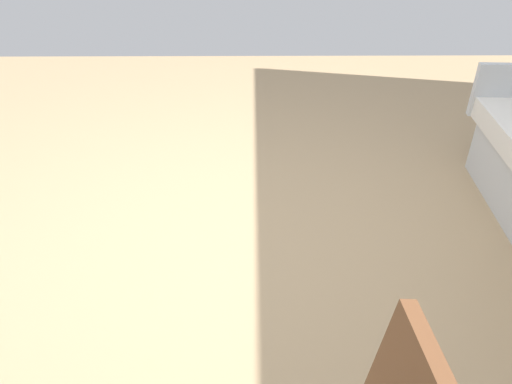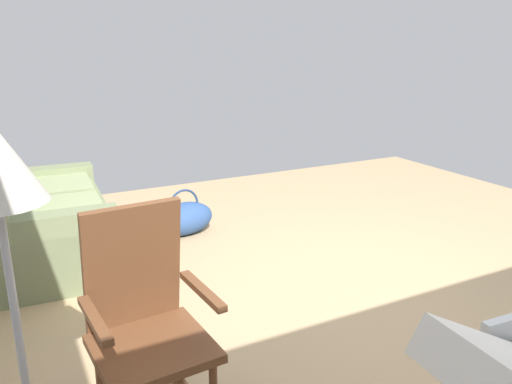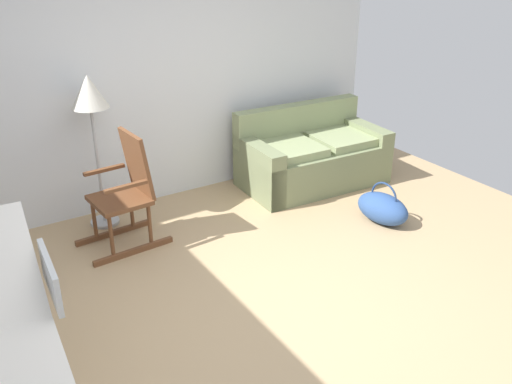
{
  "view_description": "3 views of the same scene",
  "coord_description": "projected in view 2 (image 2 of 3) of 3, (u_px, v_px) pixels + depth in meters",
  "views": [
    {
      "loc": [
        -0.08,
        2.03,
        1.74
      ],
      "look_at": [
        -0.09,
        0.44,
        0.69
      ],
      "focal_mm": 34.04,
      "sensor_mm": 36.0,
      "label": 1
    },
    {
      "loc": [
        -2.42,
        2.03,
        1.7
      ],
      "look_at": [
        0.23,
        0.67,
        0.82
      ],
      "focal_mm": 35.45,
      "sensor_mm": 36.0,
      "label": 2
    },
    {
      "loc": [
        -1.94,
        -2.93,
        2.63
      ],
      "look_at": [
        0.27,
        0.59,
        0.71
      ],
      "focal_mm": 39.68,
      "sensor_mm": 36.0,
      "label": 3
    }
  ],
  "objects": [
    {
      "name": "rocking_chair",
      "position": [
        146.0,
        329.0,
        2.2
      ],
      "size": [
        0.79,
        0.53,
        1.05
      ],
      "color": "brown",
      "rests_on": "ground"
    },
    {
      "name": "ground_plane",
      "position": [
        359.0,
        302.0,
        3.44
      ],
      "size": [
        6.81,
        6.81,
        0.0
      ],
      "primitive_type": "plane",
      "color": "tan"
    },
    {
      "name": "couch",
      "position": [
        47.0,
        222.0,
        4.08
      ],
      "size": [
        1.64,
        0.93,
        0.85
      ],
      "color": "#737D57",
      "rests_on": "ground"
    },
    {
      "name": "duffel_bag",
      "position": [
        184.0,
        218.0,
        4.63
      ],
      "size": [
        0.41,
        0.6,
        0.43
      ],
      "color": "#2D4C84",
      "rests_on": "ground"
    }
  ]
}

